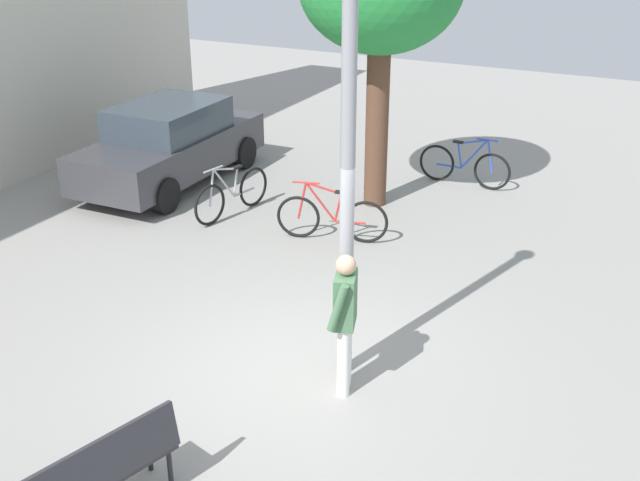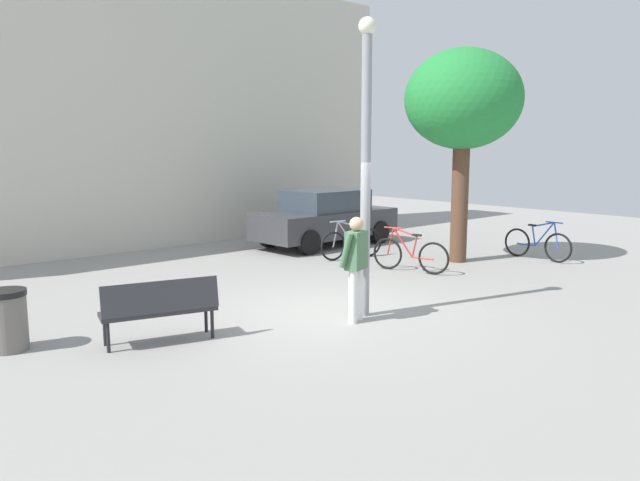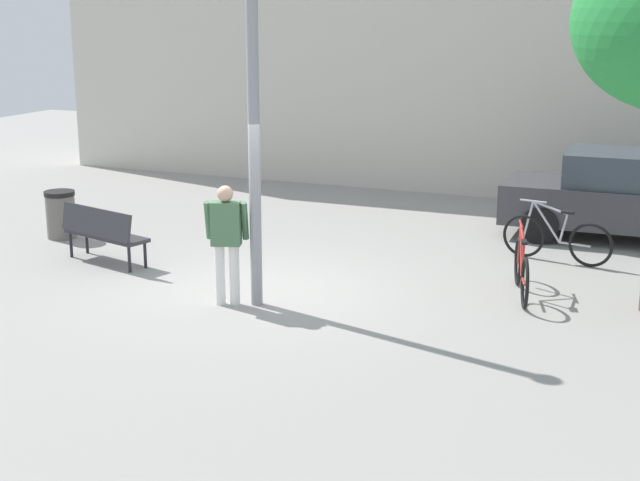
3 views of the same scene
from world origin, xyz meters
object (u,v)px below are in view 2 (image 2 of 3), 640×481
at_px(bicycle_red, 410,255).
at_px(person_by_lamppost, 356,262).
at_px(plaza_tree, 463,102).
at_px(lamppost, 366,156).
at_px(park_bench, 160,306).
at_px(bicycle_silver, 352,243).
at_px(trash_bin, 7,320).
at_px(parked_car_charcoal, 325,218).
at_px(bicycle_blue, 537,244).

bearing_deg(bicycle_red, person_by_lamppost, -151.99).
bearing_deg(plaza_tree, lamppost, -160.58).
relative_size(park_bench, bicycle_red, 0.95).
distance_m(person_by_lamppost, park_bench, 3.03).
bearing_deg(bicycle_silver, trash_bin, -168.08).
bearing_deg(plaza_tree, trash_bin, 178.69).
bearing_deg(parked_car_charcoal, bicycle_red, -105.33).
xyz_separation_m(park_bench, bicycle_silver, (6.65, 2.88, -0.16)).
relative_size(bicycle_blue, trash_bin, 2.15).
bearing_deg(bicycle_silver, person_by_lamppost, -134.24).
height_order(lamppost, park_bench, lamppost).
xyz_separation_m(lamppost, parked_car_charcoal, (4.37, 5.72, -1.83)).
xyz_separation_m(plaza_tree, bicycle_blue, (1.66, -1.14, -3.38)).
bearing_deg(plaza_tree, bicycle_silver, 129.26).
distance_m(lamppost, parked_car_charcoal, 7.42).
bearing_deg(parked_car_charcoal, park_bench, -147.46).
bearing_deg(lamppost, park_bench, 164.11).
bearing_deg(bicycle_silver, plaza_tree, -50.74).
relative_size(bicycle_red, bicycle_silver, 0.98).
height_order(bicycle_blue, trash_bin, bicycle_blue).
distance_m(lamppost, bicycle_silver, 5.59).
bearing_deg(bicycle_blue, plaza_tree, 145.71).
relative_size(park_bench, trash_bin, 1.98).
bearing_deg(lamppost, bicycle_silver, 47.45).
relative_size(bicycle_silver, trash_bin, 2.13).
height_order(plaza_tree, bicycle_red, plaza_tree).
relative_size(bicycle_red, bicycle_blue, 0.97).
relative_size(park_bench, plaza_tree, 0.34).
distance_m(person_by_lamppost, parked_car_charcoal, 7.55).
bearing_deg(parked_car_charcoal, trash_bin, -158.17).
distance_m(lamppost, bicycle_blue, 7.14).
relative_size(bicycle_silver, parked_car_charcoal, 0.42).
relative_size(lamppost, park_bench, 2.82).
bearing_deg(bicycle_red, lamppost, -151.52).
distance_m(bicycle_red, trash_bin, 8.15).
xyz_separation_m(lamppost, bicycle_blue, (6.76, 0.66, -2.22)).
distance_m(park_bench, bicycle_silver, 7.24).
distance_m(plaza_tree, parked_car_charcoal, 4.98).
height_order(park_bench, bicycle_blue, bicycle_blue).
bearing_deg(parked_car_charcoal, plaza_tree, -79.53).
height_order(park_bench, trash_bin, park_bench).
distance_m(bicycle_blue, parked_car_charcoal, 5.61).
bearing_deg(bicycle_blue, lamppost, -174.42).
bearing_deg(person_by_lamppost, trash_bin, 154.07).
height_order(lamppost, bicycle_silver, lamppost).
distance_m(bicycle_silver, trash_bin, 8.51).
bearing_deg(bicycle_red, bicycle_blue, -17.97).
relative_size(plaza_tree, bicycle_silver, 2.78).
height_order(lamppost, plaza_tree, plaza_tree).
xyz_separation_m(person_by_lamppost, parked_car_charcoal, (4.74, 5.88, -0.19)).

